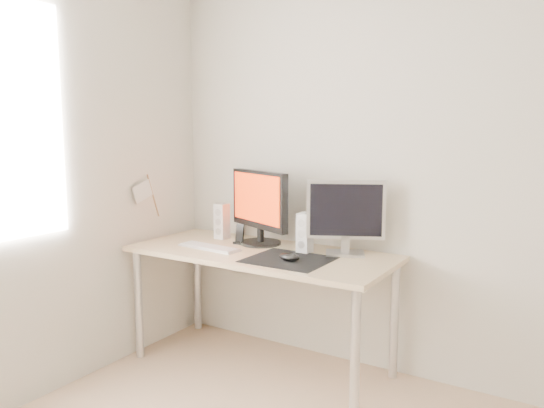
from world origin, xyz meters
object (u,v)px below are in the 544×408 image
at_px(mouse, 289,257).
at_px(phone_dock, 240,238).
at_px(main_monitor, 259,205).
at_px(speaker_left, 222,221).
at_px(second_monitor, 346,214).
at_px(speaker_right, 305,233).
at_px(keyboard, 209,247).
at_px(desk, 261,264).

distance_m(mouse, phone_dock, 0.54).
distance_m(main_monitor, phone_dock, 0.25).
height_order(main_monitor, speaker_left, main_monitor).
distance_m(second_monitor, speaker_right, 0.27).
bearing_deg(main_monitor, mouse, -36.44).
height_order(main_monitor, keyboard, main_monitor).
bearing_deg(speaker_left, speaker_right, -5.36).
xyz_separation_m(second_monitor, phone_dock, (-0.69, -0.08, -0.20)).
distance_m(mouse, keyboard, 0.58).
xyz_separation_m(desk, speaker_right, (0.24, 0.11, 0.20)).
bearing_deg(mouse, main_monitor, 143.56).
relative_size(speaker_left, keyboard, 0.55).
bearing_deg(phone_dock, main_monitor, 26.99).
distance_m(keyboard, phone_dock, 0.23).
distance_m(mouse, second_monitor, 0.42).
bearing_deg(desk, mouse, -25.24).
bearing_deg(speaker_right, speaker_left, 174.64).
relative_size(keyboard, phone_dock, 3.36).
relative_size(mouse, speaker_left, 0.52).
bearing_deg(second_monitor, speaker_left, -179.51).
distance_m(mouse, main_monitor, 0.52).
relative_size(mouse, desk, 0.08).
height_order(desk, main_monitor, main_monitor).
height_order(mouse, main_monitor, main_monitor).
xyz_separation_m(second_monitor, keyboard, (-0.77, -0.29, -0.23)).
distance_m(speaker_right, phone_dock, 0.47).
distance_m(second_monitor, keyboard, 0.86).
relative_size(desk, keyboard, 3.74).
distance_m(desk, keyboard, 0.33).
xyz_separation_m(mouse, main_monitor, (-0.38, 0.28, 0.23)).
xyz_separation_m(mouse, desk, (-0.27, 0.13, -0.10)).
xyz_separation_m(speaker_left, speaker_right, (0.66, -0.06, 0.00)).
xyz_separation_m(desk, speaker_left, (-0.42, 0.17, 0.20)).
relative_size(mouse, speaker_right, 0.52).
bearing_deg(main_monitor, speaker_right, -6.98).
xyz_separation_m(mouse, speaker_left, (-0.69, 0.30, 0.09)).
distance_m(second_monitor, phone_dock, 0.72).
bearing_deg(speaker_right, desk, -155.29).
relative_size(mouse, phone_dock, 0.96).
relative_size(second_monitor, speaker_right, 1.85).
bearing_deg(desk, main_monitor, 125.50).
bearing_deg(main_monitor, phone_dock, -153.01).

